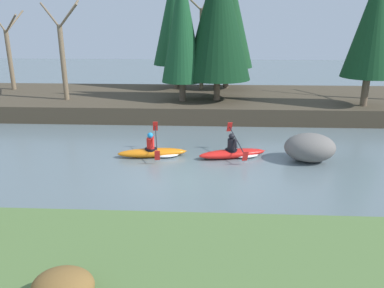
# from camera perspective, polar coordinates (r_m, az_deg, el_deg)

# --- Properties ---
(ground_plane) EXTENTS (90.00, 90.00, 0.00)m
(ground_plane) POSITION_cam_1_polar(r_m,az_deg,el_deg) (13.01, 0.34, -5.05)
(ground_plane) COLOR slate
(riverbank_far) EXTENTS (44.00, 8.11, 0.90)m
(riverbank_far) POSITION_cam_1_polar(r_m,az_deg,el_deg) (23.25, 1.57, 6.41)
(riverbank_far) COLOR #473D2D
(riverbank_far) RESTS_ON ground
(conifer_tree_far_left) EXTENTS (3.00, 3.00, 8.04)m
(conifer_tree_far_left) POSITION_cam_1_polar(r_m,az_deg,el_deg) (25.12, -2.47, 19.31)
(conifer_tree_far_left) COLOR brown
(conifer_tree_far_left) RESTS_ON riverbank_far
(conifer_tree_left) EXTENTS (2.29, 2.29, 7.16)m
(conifer_tree_left) POSITION_cam_1_polar(r_m,az_deg,el_deg) (20.92, -1.53, 17.70)
(conifer_tree_left) COLOR brown
(conifer_tree_left) RESTS_ON riverbank_far
(conifer_tree_mid_left) EXTENTS (3.70, 3.70, 8.05)m
(conifer_tree_mid_left) POSITION_cam_1_polar(r_m,az_deg,el_deg) (21.25, 4.04, 19.04)
(conifer_tree_mid_left) COLOR brown
(conifer_tree_mid_left) RESTS_ON riverbank_far
(conifer_tree_centre) EXTENTS (3.44, 3.44, 8.01)m
(conifer_tree_centre) POSITION_cam_1_polar(r_m,az_deg,el_deg) (25.41, 5.45, 19.01)
(conifer_tree_centre) COLOR brown
(conifer_tree_centre) RESTS_ON riverbank_far
(conifer_tree_mid_right) EXTENTS (2.74, 2.74, 7.04)m
(conifer_tree_mid_right) POSITION_cam_1_polar(r_m,az_deg,el_deg) (21.59, 26.11, 16.40)
(conifer_tree_mid_right) COLOR brown
(conifer_tree_mid_right) RESTS_ON riverbank_far
(bare_tree_upstream) EXTENTS (2.81, 2.77, 5.02)m
(bare_tree_upstream) POSITION_cam_1_polar(r_m,az_deg,el_deg) (27.60, -26.03, 12.40)
(bare_tree_upstream) COLOR #7A664C
(bare_tree_upstream) RESTS_ON riverbank_far
(bare_tree_mid_upstream) EXTENTS (3.04, 3.01, 5.48)m
(bare_tree_mid_upstream) POSITION_cam_1_polar(r_m,az_deg,el_deg) (22.61, -19.06, 12.91)
(bare_tree_mid_upstream) COLOR #7A664C
(bare_tree_mid_upstream) RESTS_ON riverbank_far
(bare_tree_mid_downstream) EXTENTS (3.73, 3.69, 6.78)m
(bare_tree_mid_downstream) POSITION_cam_1_polar(r_m,az_deg,el_deg) (25.01, 1.55, 15.64)
(bare_tree_mid_downstream) COLOR #7A664C
(bare_tree_mid_downstream) RESTS_ON riverbank_far
(shrub_clump_second) EXTENTS (1.04, 0.87, 0.56)m
(shrub_clump_second) POSITION_cam_1_polar(r_m,az_deg,el_deg) (6.94, -19.06, -19.87)
(shrub_clump_second) COLOR brown
(shrub_clump_second) RESTS_ON riverbank_near
(kayaker_lead) EXTENTS (2.77, 2.04, 1.20)m
(kayaker_lead) POSITION_cam_1_polar(r_m,az_deg,el_deg) (14.90, 6.58, -1.32)
(kayaker_lead) COLOR red
(kayaker_lead) RESTS_ON ground
(kayaker_middle) EXTENTS (2.79, 2.06, 1.20)m
(kayaker_middle) POSITION_cam_1_polar(r_m,az_deg,el_deg) (14.97, -5.66, -1.20)
(kayaker_middle) COLOR orange
(kayaker_middle) RESTS_ON ground
(boulder_midstream) EXTENTS (1.93, 1.51, 1.09)m
(boulder_midstream) POSITION_cam_1_polar(r_m,az_deg,el_deg) (15.01, 17.51, -0.51)
(boulder_midstream) COLOR slate
(boulder_midstream) RESTS_ON ground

